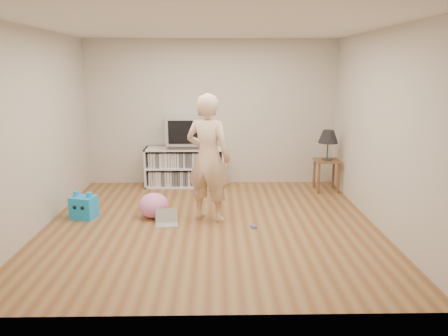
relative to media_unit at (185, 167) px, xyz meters
name	(u,v)px	position (x,y,z in m)	size (l,w,h in m)	color
ground	(211,224)	(0.49, -2.04, -0.35)	(4.50, 4.50, 0.00)	brown
walls	(210,130)	(0.49, -2.04, 0.95)	(4.52, 4.52, 2.60)	beige
ceiling	(209,26)	(0.49, -2.04, 2.25)	(4.50, 4.50, 0.01)	white
media_unit	(185,167)	(0.00, 0.00, 0.00)	(1.40, 0.45, 0.70)	white
dvd_deck	(184,146)	(0.00, -0.02, 0.39)	(0.45, 0.35, 0.07)	gray
crt_tv	(184,130)	(0.00, -0.02, 0.67)	(0.60, 0.53, 0.50)	#98989D
side_table	(327,167)	(2.48, -0.39, 0.07)	(0.42, 0.42, 0.55)	brown
table_lamp	(328,137)	(2.48, -0.39, 0.59)	(0.34, 0.34, 0.52)	#333333
person	(208,158)	(0.46, -1.84, 0.54)	(0.65, 0.42, 1.77)	beige
laptop	(167,220)	(-0.12, -2.01, -0.29)	(0.33, 0.27, 0.21)	silver
playing_cards	(254,227)	(1.07, -2.16, -0.34)	(0.07, 0.09, 0.02)	#4151AD
plush_blue	(84,207)	(-1.32, -1.73, -0.19)	(0.39, 0.34, 0.38)	#1599F4
plush_pink	(154,205)	(-0.33, -1.72, -0.17)	(0.42, 0.42, 0.36)	#FF82D0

